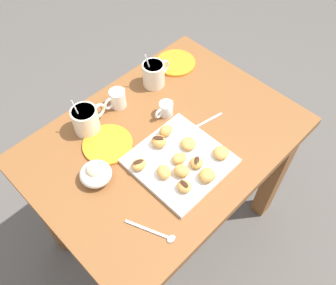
{
  "coord_description": "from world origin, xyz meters",
  "views": [
    {
      "loc": [
        -0.54,
        -0.56,
        1.75
      ],
      "look_at": [
        -0.01,
        -0.03,
        0.75
      ],
      "focal_mm": 38.8,
      "sensor_mm": 36.0,
      "label": 1
    }
  ],
  "objects": [
    {
      "name": "beignet_9",
      "position": [
        -0.15,
        -0.04,
        0.76
      ],
      "size": [
        0.06,
        0.05,
        0.03
      ],
      "primitive_type": "ellipsoid",
      "rotation": [
        0.0,
        0.0,
        3.01
      ],
      "color": "#D19347",
      "rests_on": "pastry_plate_square"
    },
    {
      "name": "cream_pitcher_white",
      "position": [
        -0.01,
        0.24,
        0.77
      ],
      "size": [
        0.1,
        0.06,
        0.07
      ],
      "color": "silver",
      "rests_on": "dining_table"
    },
    {
      "name": "beignet_10",
      "position": [
        -0.03,
        -0.22,
        0.76
      ],
      "size": [
        0.06,
        0.06,
        0.04
      ],
      "primitive_type": "ellipsoid",
      "rotation": [
        0.0,
        0.0,
        4.6
      ],
      "color": "#D19347",
      "rests_on": "pastry_plate_square"
    },
    {
      "name": "loose_spoon_by_plate",
      "position": [
        0.13,
        -0.05,
        0.73
      ],
      "size": [
        0.16,
        0.04,
        0.01
      ],
      "color": "silver",
      "rests_on": "dining_table"
    },
    {
      "name": "beignet_0",
      "position": [
        -0.01,
        -0.16,
        0.76
      ],
      "size": [
        0.06,
        0.06,
        0.03
      ],
      "primitive_type": "ellipsoid",
      "rotation": [
        0.0,
        0.0,
        3.51
      ],
      "color": "#D19347",
      "rests_on": "pastry_plate_square"
    },
    {
      "name": "beignet_2",
      "position": [
        -0.04,
        -0.11,
        0.76
      ],
      "size": [
        0.06,
        0.05,
        0.03
      ],
      "primitive_type": "ellipsoid",
      "rotation": [
        0.0,
        0.0,
        1.35
      ],
      "color": "#D19347",
      "rests_on": "pastry_plate_square"
    },
    {
      "name": "pastry_plate_square",
      "position": [
        -0.03,
        -0.11,
        0.74
      ],
      "size": [
        0.29,
        0.29,
        0.02
      ],
      "primitive_type": "cube",
      "color": "silver",
      "rests_on": "dining_table"
    },
    {
      "name": "beignet_4",
      "position": [
        -0.11,
        -0.2,
        0.76
      ],
      "size": [
        0.05,
        0.05,
        0.03
      ],
      "primitive_type": "ellipsoid",
      "rotation": [
        0.0,
        0.0,
        4.91
      ],
      "color": "#D19347",
      "rests_on": "pastry_plate_square"
    },
    {
      "name": "beignet_1",
      "position": [
        0.03,
        -0.09,
        0.76
      ],
      "size": [
        0.08,
        0.08,
        0.03
      ],
      "primitive_type": "ellipsoid",
      "rotation": [
        0.0,
        0.0,
        0.76
      ],
      "color": "#D19347",
      "rests_on": "pastry_plate_square"
    },
    {
      "name": "loose_spoon_near_saucer",
      "position": [
        -0.27,
        -0.24,
        0.73
      ],
      "size": [
        0.08,
        0.15,
        0.01
      ],
      "color": "silver",
      "rests_on": "dining_table"
    },
    {
      "name": "ground_plane",
      "position": [
        0.0,
        0.0,
        0.0
      ],
      "size": [
        8.0,
        8.0,
        0.0
      ],
      "primitive_type": "plane",
      "color": "#514C47"
    },
    {
      "name": "saucer_orange_right",
      "position": [
        0.31,
        0.25,
        0.73
      ],
      "size": [
        0.16,
        0.16,
        0.01
      ],
      "primitive_type": "cylinder",
      "color": "orange",
      "rests_on": "dining_table"
    },
    {
      "name": "dining_table",
      "position": [
        0.0,
        0.0,
        0.58
      ],
      "size": [
        0.96,
        0.7,
        0.73
      ],
      "color": "brown",
      "rests_on": "ground_plane"
    },
    {
      "name": "beignet_7",
      "position": [
        -0.04,
        -0.02,
        0.76
      ],
      "size": [
        0.06,
        0.07,
        0.04
      ],
      "primitive_type": "ellipsoid",
      "rotation": [
        0.0,
        0.0,
        1.98
      ],
      "color": "#D19347",
      "rests_on": "pastry_plate_square"
    },
    {
      "name": "coffee_mug_cream_left",
      "position": [
        -0.16,
        0.22,
        0.78
      ],
      "size": [
        0.13,
        0.09,
        0.15
      ],
      "color": "silver",
      "rests_on": "dining_table"
    },
    {
      "name": "beignet_6",
      "position": [
        0.08,
        -0.2,
        0.76
      ],
      "size": [
        0.07,
        0.07,
        0.03
      ],
      "primitive_type": "ellipsoid",
      "rotation": [
        0.0,
        0.0,
        0.33
      ],
      "color": "#D19347",
      "rests_on": "pastry_plate_square"
    },
    {
      "name": "chocolate_drizzle_4",
      "position": [
        -0.11,
        -0.2,
        0.78
      ],
      "size": [
        0.02,
        0.03,
        0.0
      ],
      "primitive_type": "ellipsoid",
      "rotation": [
        0.0,
        0.0,
        4.67
      ],
      "color": "#381E11",
      "rests_on": "beignet_4"
    },
    {
      "name": "ice_cream_bowl",
      "position": [
        -0.27,
        0.04,
        0.76
      ],
      "size": [
        0.1,
        0.1,
        0.08
      ],
      "color": "silver",
      "rests_on": "dining_table"
    },
    {
      "name": "beignet_5",
      "position": [
        -0.07,
        -0.15,
        0.76
      ],
      "size": [
        0.06,
        0.06,
        0.04
      ],
      "primitive_type": "ellipsoid",
      "rotation": [
        0.0,
        0.0,
        0.34
      ],
      "color": "#D19347",
      "rests_on": "pastry_plate_square"
    },
    {
      "name": "beignet_8",
      "position": [
        0.01,
        0.0,
        0.77
      ],
      "size": [
        0.05,
        0.04,
        0.04
      ],
      "primitive_type": "ellipsoid",
      "rotation": [
        0.0,
        0.0,
        3.09
      ],
      "color": "#D19347",
      "rests_on": "pastry_plate_square"
    },
    {
      "name": "saucer_orange_left",
      "position": [
        -0.16,
        0.12,
        0.73
      ],
      "size": [
        0.18,
        0.18,
        0.01
      ],
      "primitive_type": "cylinder",
      "color": "orange",
      "rests_on": "dining_table"
    },
    {
      "name": "chocolate_sauce_pitcher",
      "position": [
        0.09,
        0.08,
        0.76
      ],
      "size": [
        0.09,
        0.05,
        0.06
      ],
      "color": "silver",
      "rests_on": "dining_table"
    },
    {
      "name": "coffee_mug_cream_right",
      "position": [
        0.17,
        0.22,
        0.78
      ],
      "size": [
        0.13,
        0.09,
        0.15
      ],
      "color": "silver",
      "rests_on": "dining_table"
    },
    {
      "name": "chocolate_drizzle_0",
      "position": [
        -0.01,
        -0.16,
        0.78
      ],
      "size": [
        0.03,
        0.03,
        0.0
      ],
      "primitive_type": "ellipsoid",
      "rotation": [
        0.0,
        0.0,
        3.76
      ],
      "color": "#381E11",
      "rests_on": "beignet_0"
    },
    {
      "name": "chocolate_drizzle_9",
      "position": [
        -0.15,
        -0.04,
        0.78
      ],
      "size": [
        0.04,
        0.03,
        0.0
      ],
      "primitive_type": "ellipsoid",
      "rotation": [
        0.0,
        0.0,
        2.72
      ],
      "color": "#381E11",
      "rests_on": "beignet_9"
    },
    {
      "name": "beignet_3",
      "position": [
        -0.11,
        -0.11,
        0.76
      ],
      "size": [
        0.06,
        0.07,
        0.03
      ],
      "primitive_type": "ellipsoid",
      "rotation": [
        0.0,
        0.0,
        5.92
      ],
      "color": "#D19347",
      "rests_on": "pastry_plate_square"
    },
    {
      "name": "chocolate_drizzle_7",
      "position": [
        -0.04,
        -0.02,
        0.79
      ],
      "size": [
        0.04,
        0.04,
        0.0
      ],
      "primitive_type": "ellipsoid",
      "rotation": [
        0.0,
        0.0,
        2.23
      ],
      "color": "#381E11",
      "rests_on": "beignet_7"
    }
  ]
}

